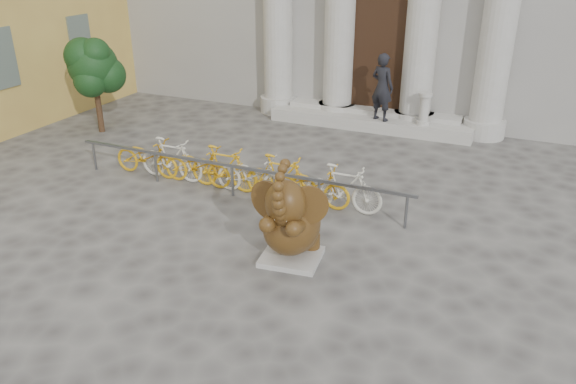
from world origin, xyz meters
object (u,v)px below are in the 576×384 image
at_px(bike_rack, 237,170).
at_px(pedestrian, 382,87).
at_px(tree, 93,67).
at_px(elephant_statue, 291,223).

height_order(bike_rack, pedestrian, pedestrian).
relative_size(tree, pedestrian, 1.42).
bearing_deg(pedestrian, elephant_statue, 114.42).
xyz_separation_m(tree, pedestrian, (7.41, 3.24, -0.57)).
bearing_deg(bike_rack, tree, 159.06).
distance_m(elephant_statue, bike_rack, 3.19).
xyz_separation_m(bike_rack, tree, (-5.64, 2.16, 1.39)).
bearing_deg(pedestrian, tree, 44.44).
height_order(elephant_statue, bike_rack, elephant_statue).
relative_size(bike_rack, pedestrian, 4.18).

